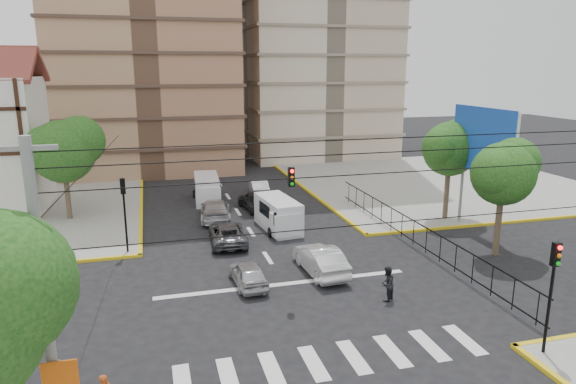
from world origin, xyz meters
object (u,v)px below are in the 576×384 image
object	(u,v)px
van_left_lane	(207,190)
car_white_front_right	(320,259)
car_silver_front_left	(248,274)
van_right_lane	(279,215)
traffic_light_se	(553,280)
pedestrian_crosswalk	(387,284)
traffic_light_nw	(124,203)

from	to	relation	value
van_left_lane	car_white_front_right	distance (m)	16.98
car_silver_front_left	van_right_lane	bearing A→B (deg)	-117.38
van_left_lane	car_silver_front_left	xyz separation A→B (m)	(0.08, -17.01, -0.42)
traffic_light_se	van_right_lane	bearing A→B (deg)	108.48
traffic_light_se	pedestrian_crosswalk	world-z (taller)	traffic_light_se
van_right_lane	car_white_front_right	distance (m)	7.75
traffic_light_nw	car_white_front_right	bearing A→B (deg)	-29.68
traffic_light_nw	van_left_lane	xyz separation A→B (m)	(5.91, 10.78, -2.08)
van_left_lane	car_silver_front_left	bearing A→B (deg)	-85.81
van_right_lane	pedestrian_crosswalk	world-z (taller)	van_right_lane
traffic_light_nw	van_right_lane	distance (m)	10.13
traffic_light_nw	pedestrian_crosswalk	xyz separation A→B (m)	(11.94, -9.68, -2.27)
van_right_lane	van_left_lane	bearing A→B (deg)	106.84
pedestrian_crosswalk	car_silver_front_left	bearing A→B (deg)	-70.79
pedestrian_crosswalk	traffic_light_nw	bearing A→B (deg)	-79.69
traffic_light_nw	car_white_front_right	distance (m)	11.75
traffic_light_nw	car_silver_front_left	world-z (taller)	traffic_light_nw
car_white_front_right	traffic_light_nw	bearing A→B (deg)	-32.91
traffic_light_nw	van_left_lane	size ratio (longest dim) A/B	0.91
van_right_lane	car_silver_front_left	distance (m)	9.07
car_silver_front_left	traffic_light_se	bearing A→B (deg)	132.58
car_silver_front_left	pedestrian_crosswalk	bearing A→B (deg)	146.71
traffic_light_se	van_left_lane	distance (m)	28.18
traffic_light_nw	car_white_front_right	size ratio (longest dim) A/B	0.95
van_right_lane	traffic_light_nw	bearing A→B (deg)	-174.79
van_left_lane	pedestrian_crosswalk	world-z (taller)	van_left_lane
van_left_lane	traffic_light_se	bearing A→B (deg)	-65.90
traffic_light_nw	pedestrian_crosswalk	world-z (taller)	traffic_light_nw
traffic_light_se	car_white_front_right	size ratio (longest dim) A/B	0.95
van_right_lane	car_white_front_right	bearing A→B (deg)	-94.45
traffic_light_se	car_white_front_right	xyz separation A→B (m)	(-5.60, 9.90, -2.35)
traffic_light_se	traffic_light_nw	world-z (taller)	same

